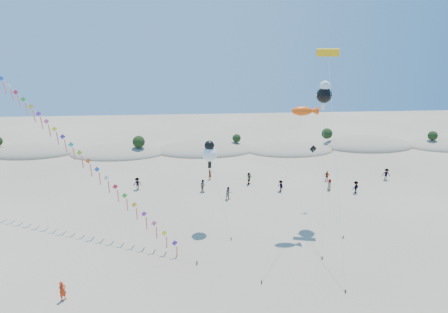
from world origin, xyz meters
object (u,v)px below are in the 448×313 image
fish_kite (305,111)px  kite_train (72,147)px  flyer_foreground (63,291)px  parafoil_kite (328,56)px

fish_kite → kite_train: bearing=174.0°
flyer_foreground → fish_kite: bearing=-29.3°
kite_train → fish_kite: 25.31m
kite_train → fish_kite: bearing=-6.0°
kite_train → flyer_foreground: size_ratio=14.70×
fish_kite → parafoil_kite: 6.70m
kite_train → parafoil_kite: (27.76, -0.01, 9.47)m
kite_train → fish_kite: kite_train is taller
parafoil_kite → flyer_foreground: size_ratio=11.26×
kite_train → flyer_foreground: 16.18m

